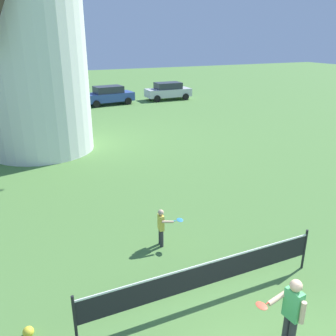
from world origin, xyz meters
name	(u,v)px	position (x,y,z in m)	size (l,w,h in m)	color
windmill	(25,1)	(-2.23, 15.60, 7.02)	(10.11, 5.85, 15.03)	white
tennis_net	(206,274)	(-0.25, 2.42, 0.69)	(5.74, 0.06, 1.10)	black
player_near	(291,310)	(0.52, 0.68, 0.85)	(0.84, 0.52, 1.51)	#333338
player_far	(162,225)	(-0.23, 4.87, 0.63)	(0.67, 0.53, 1.11)	#333338
stray_ball	(28,332)	(-3.93, 2.97, 0.11)	(0.22, 0.22, 0.22)	yellow
parked_car_green	(47,98)	(-0.55, 27.30, 0.81)	(3.83, 1.93, 1.56)	#1E6638
parked_car_blue	(109,95)	(4.42, 26.87, 0.81)	(4.31, 2.20, 1.56)	#334C99
parked_car_silver	(168,91)	(10.09, 27.06, 0.81)	(4.18, 1.99, 1.56)	silver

